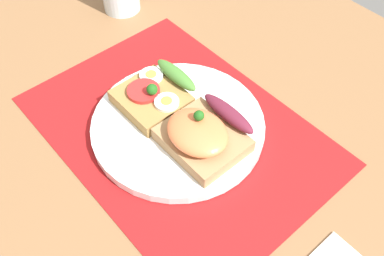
{
  "coord_description": "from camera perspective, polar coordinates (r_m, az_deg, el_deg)",
  "views": [
    {
      "loc": [
        30.99,
        -24.43,
        48.46
      ],
      "look_at": [
        3.0,
        0.0,
        3.26
      ],
      "focal_mm": 40.92,
      "sensor_mm": 36.0,
      "label": 1
    }
  ],
  "objects": [
    {
      "name": "placemat",
      "position": [
        0.62,
        -1.81,
        -0.21
      ],
      "size": [
        42.58,
        30.28,
        0.3
      ],
      "primitive_type": "cube",
      "color": "maroon",
      "rests_on": "ground_plane"
    },
    {
      "name": "plate",
      "position": [
        0.62,
        -1.83,
        0.31
      ],
      "size": [
        24.39,
        24.39,
        1.46
      ],
      "primitive_type": "cylinder",
      "color": "white",
      "rests_on": "placemat"
    },
    {
      "name": "sandwich_egg_tomato",
      "position": [
        0.63,
        -4.84,
        4.37
      ],
      "size": [
        9.34,
        10.07,
        4.19
      ],
      "color": "#9E763E",
      "rests_on": "plate"
    },
    {
      "name": "ground_plane",
      "position": [
        0.64,
        -1.77,
        -1.2
      ],
      "size": [
        120.0,
        90.0,
        3.2
      ],
      "primitive_type": "cube",
      "color": "brown"
    },
    {
      "name": "sandwich_salmon",
      "position": [
        0.57,
        1.34,
        -0.86
      ],
      "size": [
        10.68,
        10.44,
        5.88
      ],
      "color": "#A67C50",
      "rests_on": "plate"
    }
  ]
}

